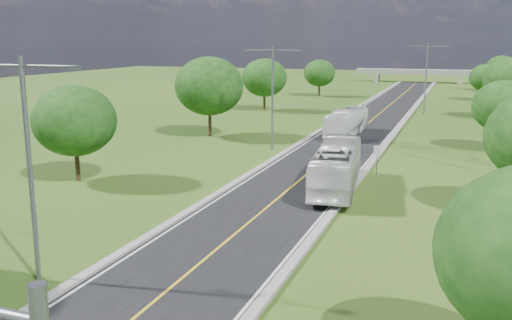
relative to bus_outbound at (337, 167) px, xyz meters
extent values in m
plane|color=#244814|center=(-3.20, 27.85, -1.70)|extent=(260.00, 260.00, 0.00)
cube|color=black|center=(-3.20, 33.85, -1.67)|extent=(8.00, 150.00, 0.06)
cube|color=gray|center=(-7.45, 33.85, -1.59)|extent=(0.50, 150.00, 0.22)
cube|color=gray|center=(1.05, 33.85, -1.59)|extent=(0.50, 150.00, 0.22)
cylinder|color=slate|center=(2.00, 5.85, -0.50)|extent=(0.08, 0.08, 2.40)
cube|color=white|center=(2.00, 5.82, 0.30)|extent=(0.55, 0.04, 0.70)
cube|color=gray|center=(-13.20, 107.85, -0.70)|extent=(1.20, 3.00, 2.00)
cube|color=gray|center=(6.80, 107.85, -0.70)|extent=(1.20, 3.00, 2.00)
cube|color=gray|center=(-3.20, 107.85, 0.90)|extent=(30.00, 3.00, 1.20)
cylinder|color=slate|center=(-9.20, -20.15, 3.30)|extent=(0.22, 0.22, 10.00)
cylinder|color=slate|center=(-7.80, -20.15, 7.90)|extent=(2.80, 0.12, 0.12)
cube|color=slate|center=(-6.50, -20.15, 7.85)|extent=(0.50, 0.25, 0.18)
cylinder|color=slate|center=(-9.20, 12.85, 3.30)|extent=(0.22, 0.22, 10.00)
cylinder|color=slate|center=(-10.60, 12.85, 7.90)|extent=(2.80, 0.12, 0.12)
cylinder|color=slate|center=(-7.80, 12.85, 7.90)|extent=(2.80, 0.12, 0.12)
cube|color=slate|center=(-11.90, 12.85, 7.85)|extent=(0.50, 0.25, 0.18)
cube|color=slate|center=(-6.50, 12.85, 7.85)|extent=(0.50, 0.25, 0.18)
cylinder|color=slate|center=(2.80, 45.85, 3.30)|extent=(0.22, 0.22, 10.00)
cylinder|color=slate|center=(1.40, 45.85, 7.90)|extent=(2.80, 0.12, 0.12)
cylinder|color=slate|center=(4.20, 45.85, 7.90)|extent=(2.80, 0.12, 0.12)
cube|color=slate|center=(0.10, 45.85, 7.85)|extent=(0.50, 0.25, 0.18)
cube|color=slate|center=(5.50, 45.85, 7.85)|extent=(0.50, 0.25, 0.18)
cylinder|color=black|center=(-19.20, -4.15, -0.35)|extent=(0.36, 0.36, 2.70)
ellipsoid|color=#133A0F|center=(-19.20, -4.15, 2.95)|extent=(6.30, 6.30, 5.36)
cylinder|color=black|center=(-18.20, 17.85, -0.08)|extent=(0.36, 0.36, 3.24)
ellipsoid|color=#133A0F|center=(-18.20, 17.85, 3.88)|extent=(7.56, 7.56, 6.43)
cylinder|color=black|center=(-20.20, 41.85, -0.26)|extent=(0.36, 0.36, 2.88)
ellipsoid|color=#133A0F|center=(-20.20, 41.85, 3.26)|extent=(6.72, 6.72, 5.71)
cylinder|color=black|center=(-17.70, 65.85, -0.44)|extent=(0.36, 0.36, 2.52)
ellipsoid|color=#133A0F|center=(-17.70, 65.85, 2.64)|extent=(5.88, 5.88, 5.00)
cylinder|color=black|center=(11.80, 19.85, -0.44)|extent=(0.36, 0.36, 2.52)
ellipsoid|color=#133A0F|center=(11.80, 19.85, 2.64)|extent=(5.88, 5.88, 5.00)
cylinder|color=black|center=(13.80, 43.85, -0.17)|extent=(0.36, 0.36, 3.06)
ellipsoid|color=#133A0F|center=(13.80, 43.85, 3.57)|extent=(7.14, 7.14, 6.07)
cylinder|color=black|center=(11.30, 67.85, -0.53)|extent=(0.36, 0.36, 2.34)
ellipsoid|color=#133A0F|center=(11.30, 67.85, 2.33)|extent=(5.46, 5.46, 4.64)
cylinder|color=black|center=(14.80, 87.85, -0.35)|extent=(0.36, 0.36, 2.70)
ellipsoid|color=#133A0F|center=(14.80, 87.85, 2.95)|extent=(6.30, 6.30, 5.36)
imported|color=silver|center=(0.00, 0.00, 0.00)|extent=(4.17, 12.04, 3.29)
imported|color=white|center=(-4.00, 23.62, -0.20)|extent=(3.07, 10.52, 2.89)
camera|label=1|loc=(8.29, -39.32, 9.01)|focal=40.00mm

